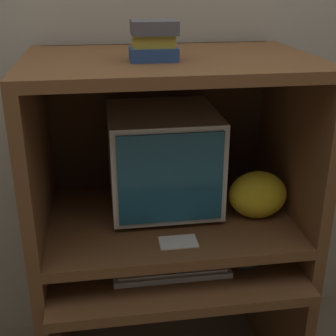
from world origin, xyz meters
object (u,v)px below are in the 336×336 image
Objects in this scene: keyboard at (171,269)px; mouse at (246,264)px; crt_monitor at (163,158)px; book_stack at (154,40)px; snack_bag at (258,195)px.

mouse is (0.26, -0.02, 0.00)m from keyboard.
book_stack is (-0.05, -0.15, 0.44)m from crt_monitor.
snack_bag is at bearing 19.58° from keyboard.
book_stack is (-0.30, 0.13, 0.75)m from mouse.
crt_monitor reaches higher than snack_bag.
crt_monitor is at bearing 88.48° from keyboard.
keyboard is 5.37× the size of mouse.
snack_bag is (0.33, -0.14, -0.11)m from crt_monitor.
crt_monitor is 0.47m from book_stack.
snack_bag is (0.33, 0.12, 0.20)m from keyboard.
crt_monitor is 5.49× the size of mouse.
crt_monitor is 0.37m from snack_bag.
crt_monitor is at bearing 157.11° from snack_bag.
keyboard is 0.41m from snack_bag.
crt_monitor is 1.95× the size of snack_bag.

